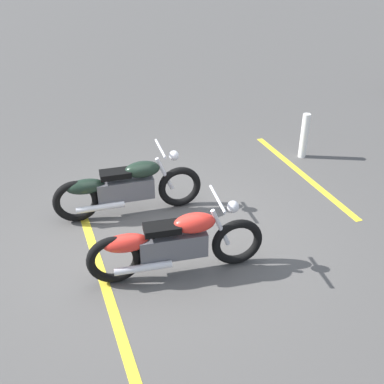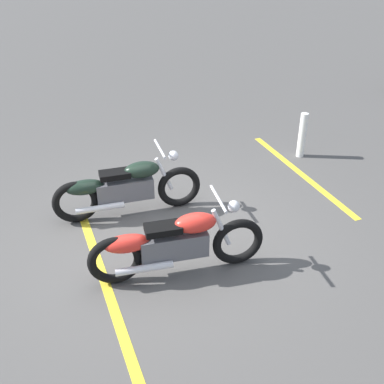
% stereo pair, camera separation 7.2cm
% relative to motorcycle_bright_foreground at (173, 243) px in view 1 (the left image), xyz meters
% --- Properties ---
extents(ground_plane, '(60.00, 60.00, 0.00)m').
position_rel_motorcycle_bright_foreground_xyz_m(ground_plane, '(0.09, 0.78, -0.46)').
color(ground_plane, '#514F4C').
extents(motorcycle_bright_foreground, '(2.23, 0.62, 1.04)m').
position_rel_motorcycle_bright_foreground_xyz_m(motorcycle_bright_foreground, '(0.00, 0.00, 0.00)').
color(motorcycle_bright_foreground, black).
rests_on(motorcycle_bright_foreground, ground).
extents(motorcycle_dark_foreground, '(2.23, 0.62, 1.04)m').
position_rel_motorcycle_bright_foreground_xyz_m(motorcycle_dark_foreground, '(-0.22, 1.56, 0.00)').
color(motorcycle_dark_foreground, black).
rests_on(motorcycle_dark_foreground, ground).
extents(bollard_post, '(0.14, 0.14, 0.85)m').
position_rel_motorcycle_bright_foreground_xyz_m(bollard_post, '(3.35, 2.31, -0.04)').
color(bollard_post, white).
rests_on(bollard_post, ground).
extents(parking_stripe_near, '(0.14, 3.20, 0.01)m').
position_rel_motorcycle_bright_foreground_xyz_m(parking_stripe_near, '(-0.86, 0.09, -0.46)').
color(parking_stripe_near, yellow).
rests_on(parking_stripe_near, ground).
extents(parking_stripe_mid, '(0.14, 3.20, 0.01)m').
position_rel_motorcycle_bright_foreground_xyz_m(parking_stripe_mid, '(2.98, 1.72, -0.46)').
color(parking_stripe_mid, yellow).
rests_on(parking_stripe_mid, ground).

